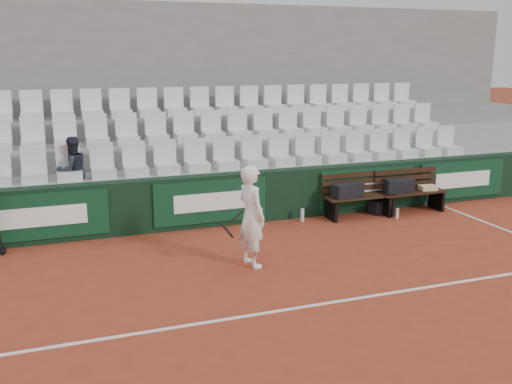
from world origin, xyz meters
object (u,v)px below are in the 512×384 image
Objects in this scene: sports_bag_ground at (380,206)px; water_bottle_near at (302,215)px; spectator_c at (71,146)px; sports_bag_left at (348,190)px; tennis_player at (251,216)px; bench_left at (359,206)px; bench_right at (410,202)px; sports_bag_right at (399,186)px; water_bottle_far at (397,214)px.

water_bottle_near is (-1.80, -0.03, -0.01)m from sports_bag_ground.
sports_bag_left is at bearing 145.77° from spectator_c.
water_bottle_near is 2.69m from tennis_player.
water_bottle_near is at bearing 144.84° from spectator_c.
tennis_player reaches higher than bench_left.
tennis_player is at bearing -148.23° from bench_left.
bench_right is 6.90m from spectator_c.
sports_bag_right is at bearing 148.00° from spectator_c.
water_bottle_near is at bearing 165.62° from water_bottle_far.
sports_bag_right is 6.56m from spectator_c.
bench_right is 2.44m from water_bottle_near.
bench_right is at bearing -2.69° from water_bottle_near.
sports_bag_right is 2.21m from water_bottle_near.
water_bottle_far is at bearing 144.02° from spectator_c.
sports_bag_right is at bearing 55.28° from water_bottle_far.
sports_bag_right is at bearing -0.29° from bench_left.
spectator_c is (-6.13, 1.36, 1.51)m from water_bottle_far.
sports_bag_left reaches higher than sports_bag_ground.
bench_left reaches higher than water_bottle_far.
sports_bag_ground is 6.29m from spectator_c.
sports_bag_right is at bearing -2.21° from water_bottle_near.
bench_right is 5.72× the size of water_bottle_near.
sports_bag_ground is at bearing 28.82° from tennis_player.
sports_bag_right is 0.68m from water_bottle_far.
sports_bag_ground is (-0.35, 0.11, -0.44)m from sports_bag_right.
bench_left is 5.72× the size of water_bottle_near.
sports_bag_left is at bearing -171.34° from sports_bag_ground.
bench_left is at bearing 31.77° from tennis_player.
water_bottle_far is (-0.56, -0.37, -0.11)m from bench_right.
sports_bag_right reaches higher than water_bottle_far.
sports_bag_ground is 1.76× the size of water_bottle_near.
tennis_player reaches higher than water_bottle_far.
tennis_player reaches higher than water_bottle_near.
spectator_c is (-6.05, 0.86, 1.48)m from sports_bag_ground.
spectator_c reaches higher than bench_right.
bench_left is 1.20m from bench_right.
sports_bag_left is 2.45× the size of water_bottle_near.
bench_right is 0.46m from sports_bag_right.
sports_bag_left is 1.12m from water_bottle_far.
water_bottle_near is 0.16× the size of tennis_player.
sports_bag_right is 0.36× the size of tennis_player.
bench_right is 0.68m from water_bottle_far.
sports_bag_right reaches higher than bench_left.
tennis_player is (-1.75, -1.93, 0.67)m from water_bottle_near.
bench_left is 0.93× the size of tennis_player.
spectator_c reaches higher than water_bottle_near.
bench_left is 5.74m from spectator_c.
sports_bag_ground is at bearing 0.80° from water_bottle_near.
sports_bag_left is (-1.50, 0.01, 0.36)m from bench_right.
sports_bag_ground is at bearing 8.66° from sports_bag_left.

